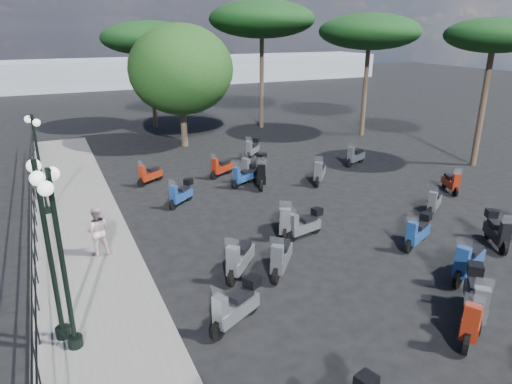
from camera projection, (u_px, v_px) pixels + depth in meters
name	position (u px, v px, depth m)	size (l,w,h in m)	color
ground	(306.00, 244.00, 14.58)	(120.00, 120.00, 0.00)	black
sidewalk	(83.00, 242.00, 14.54)	(3.00, 30.00, 0.15)	#605D5B
railing	(33.00, 228.00, 13.58)	(0.04, 26.04, 1.10)	black
lamp_post_0	(48.00, 242.00, 9.22)	(0.34, 1.19, 4.04)	black
lamp_post_1	(61.00, 251.00, 8.93)	(0.42, 1.16, 3.96)	black
lamp_post_2	(39.00, 158.00, 15.94)	(0.52, 1.02, 3.61)	black
pedestrian_far	(97.00, 231.00, 13.39)	(0.74, 0.58, 1.52)	silver
scooter_2	(236.00, 307.00, 10.44)	(1.55, 0.98, 1.34)	black
scooter_3	(281.00, 258.00, 12.70)	(1.22, 1.42, 1.40)	black
scooter_4	(181.00, 194.00, 17.64)	(1.24, 1.08, 1.20)	black
scooter_5	(150.00, 175.00, 20.03)	(1.31, 0.92, 1.20)	black
scooter_7	(472.00, 318.00, 10.03)	(1.57, 1.14, 1.45)	black
scooter_8	(240.00, 259.00, 12.60)	(1.29, 1.38, 1.42)	black
scooter_9	(285.00, 221.00, 15.07)	(1.01, 1.67, 1.45)	black
scooter_10	(254.00, 168.00, 20.56)	(1.63, 1.07, 1.43)	black
scooter_11	(221.00, 168.00, 21.01)	(1.38, 0.89, 1.22)	black
scooter_13	(476.00, 298.00, 10.73)	(1.39, 1.45, 1.45)	black
scooter_14	(468.00, 262.00, 12.41)	(1.76, 0.90, 1.47)	black
scooter_15	(305.00, 225.00, 14.86)	(1.51, 0.60, 1.22)	black
scooter_16	(244.00, 176.00, 19.81)	(1.37, 0.84, 1.18)	black
scooter_17	(261.00, 175.00, 19.68)	(0.98, 1.74, 1.48)	black
scooter_19	(497.00, 232.00, 14.30)	(0.99, 1.49, 1.31)	black
scooter_20	(418.00, 232.00, 14.30)	(1.49, 0.86, 1.27)	black
scooter_21	(434.00, 202.00, 16.88)	(1.33, 0.95, 1.22)	black
scooter_22	(320.00, 173.00, 20.12)	(1.22, 1.41, 1.40)	black
scooter_23	(253.00, 149.00, 24.15)	(1.22, 1.18, 1.23)	black
scooter_27	(451.00, 183.00, 19.02)	(0.79, 1.41, 1.20)	black
scooter_28	(355.00, 157.00, 22.75)	(1.51, 0.82, 1.28)	black
broadleaf_tree	(181.00, 70.00, 25.09)	(5.79, 5.79, 6.78)	#38281E
pine_0	(262.00, 19.00, 29.15)	(6.81, 6.81, 8.19)	#38281E
pine_1	(370.00, 32.00, 27.13)	(6.07, 6.07, 7.34)	#38281E
pine_2	(149.00, 38.00, 29.42)	(6.18, 6.18, 6.95)	#38281E
pine_3	(494.00, 36.00, 20.80)	(4.50, 4.50, 6.97)	#38281E
distant_hills	(106.00, 73.00, 52.44)	(70.00, 8.00, 3.00)	gray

